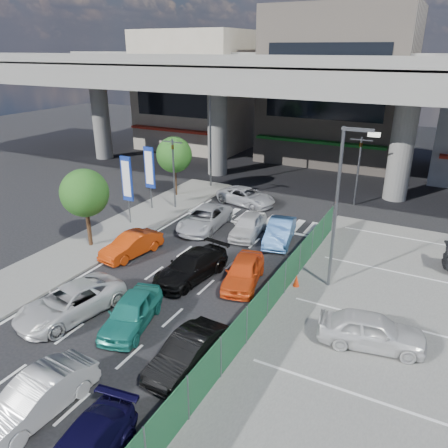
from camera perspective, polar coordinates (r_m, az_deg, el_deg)
The scene contains 28 objects.
ground at distance 20.88m, azimuth -10.43°, elevation -10.79°, with size 120.00×120.00×0.00m, color black.
parking_lot at distance 19.15m, azimuth 22.18°, elevation -15.55°, with size 12.00×28.00×0.06m, color #5E5E5C.
sidewalk_left at distance 27.67m, azimuth -16.96°, elevation -2.70°, with size 4.00×30.00×0.12m, color #5E5E5C.
fence_run at distance 18.80m, azimuth 4.51°, elevation -11.25°, with size 0.16×22.00×1.80m, color #1B4F2D, non-canonical shape.
expressway at distance 37.37m, azimuth 10.50°, elevation 17.99°, with size 64.00×14.00×10.75m.
building_west at distance 53.27m, azimuth -3.47°, elevation 16.96°, with size 12.00×10.90×13.00m.
building_center at distance 48.00m, azimuth 14.58°, elevation 16.98°, with size 14.00×10.90×15.00m.
traffic_light_left at distance 31.79m, azimuth -6.67°, elevation 8.71°, with size 1.60×1.24×5.20m.
traffic_light_right at distance 33.84m, azimuth 17.33°, elevation 8.68°, with size 1.60×1.24×5.20m.
street_lamp_right at distance 20.98m, azimuth 15.02°, elevation 3.44°, with size 1.65×0.22×8.00m.
street_lamp_left at distance 36.69m, azimuth -1.56°, elevation 11.97°, with size 1.65×0.22×8.00m.
signboard_near at distance 29.52m, azimuth -12.56°, elevation 5.53°, with size 0.80×0.14×4.70m.
signboard_far at distance 32.01m, azimuth -9.70°, elevation 7.02°, with size 0.80×0.14×4.70m.
tree_near at distance 26.51m, azimuth -17.75°, elevation 3.85°, with size 2.80×2.80×4.80m.
tree_far at distance 34.80m, azimuth -6.53°, elevation 8.95°, with size 2.80×2.80×4.80m.
hatch_white_back_mid at distance 16.37m, azimuth -23.28°, elevation -20.07°, with size 1.46×4.19×1.38m, color beige.
sedan_white_mid_left at distance 20.86m, azimuth -19.43°, elevation -9.60°, with size 2.29×4.97×1.38m, color silver.
taxi_teal_mid at distance 19.46m, azimuth -12.00°, elevation -11.19°, with size 1.63×4.05×1.38m, color #218376.
hatch_black_mid_right at distance 17.02m, azimuth -4.82°, elevation -16.37°, with size 1.37×3.93×1.29m, color black.
taxi_orange_left at distance 25.69m, azimuth -12.00°, elevation -2.71°, with size 1.37×3.94×1.30m, color #B9350A.
sedan_black_mid at distance 22.75m, azimuth -4.29°, elevation -5.55°, with size 1.91×4.70×1.36m, color black.
taxi_orange_right at distance 22.20m, azimuth 2.56°, elevation -6.22°, with size 1.63×4.05×1.38m, color #E84C17.
wagon_silver_front_left at distance 28.89m, azimuth -2.53°, elevation 0.71°, with size 2.29×4.97×1.38m, color #ABADB2.
sedan_white_front_mid at distance 27.80m, azimuth 3.19°, elevation -0.18°, with size 1.63×4.05×1.38m, color silver.
kei_truck_front_right at distance 27.02m, azimuth 7.30°, elevation -1.01°, with size 1.46×4.19×1.38m, color #4778BC.
crossing_wagon_silver at distance 33.39m, azimuth 2.92°, elevation 3.61°, with size 2.13×4.62×1.28m, color #AEAFB6.
parked_sedan_white at distance 18.78m, azimuth 18.71°, elevation -13.01°, with size 1.69×4.20×1.43m, color silver.
traffic_cone at distance 22.32m, azimuth 9.43°, elevation -7.29°, with size 0.32×0.32×0.62m, color red.
Camera 1 is at (11.27, -13.54, 11.21)m, focal length 35.00 mm.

